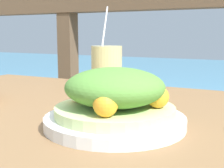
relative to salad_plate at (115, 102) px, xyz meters
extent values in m
cube|color=olive|center=(-0.14, 0.07, -0.07)|extent=(1.17, 0.78, 0.04)
cube|color=brown|center=(-0.59, 0.72, -0.29)|extent=(0.07, 0.07, 1.00)
cylinder|color=silver|center=(0.00, 0.00, -0.04)|extent=(0.26, 0.26, 0.02)
cylinder|color=#C6DB8E|center=(0.00, 0.00, -0.02)|extent=(0.22, 0.22, 0.02)
ellipsoid|color=#568E38|center=(0.00, 0.00, 0.03)|extent=(0.18, 0.18, 0.07)
sphere|color=#F9A328|center=(0.07, 0.02, 0.01)|extent=(0.04, 0.04, 0.04)
sphere|color=#F9A328|center=(0.00, 0.08, 0.01)|extent=(0.04, 0.04, 0.04)
sphere|color=#F9A328|center=(-0.08, 0.00, 0.01)|extent=(0.04, 0.04, 0.04)
sphere|color=#F9A328|center=(0.02, -0.07, 0.01)|extent=(0.04, 0.04, 0.04)
cylinder|color=#DBCC7F|center=(-0.18, 0.31, 0.02)|extent=(0.09, 0.09, 0.13)
cylinder|color=white|center=(-0.19, 0.31, 0.09)|extent=(0.01, 0.06, 0.21)
camera|label=1|loc=(0.24, -0.49, 0.12)|focal=50.00mm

